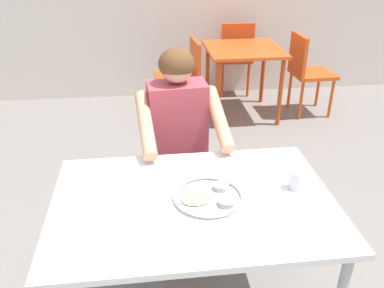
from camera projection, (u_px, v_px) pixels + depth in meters
name	position (u px, v px, depth m)	size (l,w,h in m)	color
table_foreground	(193.00, 212.00, 1.85)	(1.26, 0.86, 0.73)	white
thali_tray	(209.00, 197.00, 1.82)	(0.31, 0.31, 0.03)	#B7BABF
drinking_cup	(296.00, 179.00, 1.88)	(0.07, 0.07, 0.09)	silver
chair_foreground	(175.00, 151.00, 2.68)	(0.42, 0.45, 0.90)	red
diner_foreground	(180.00, 136.00, 2.38)	(0.52, 0.57, 1.23)	black
table_background_red	(243.00, 58.00, 4.21)	(0.76, 0.76, 0.73)	#E04C19
chair_red_left	(184.00, 73.00, 4.18)	(0.45, 0.46, 0.83)	#D14518
chair_red_right	(306.00, 68.00, 4.30)	(0.43, 0.42, 0.86)	#D84B16
chair_red_far	(235.00, 54.00, 4.80)	(0.41, 0.43, 0.88)	#DD491A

